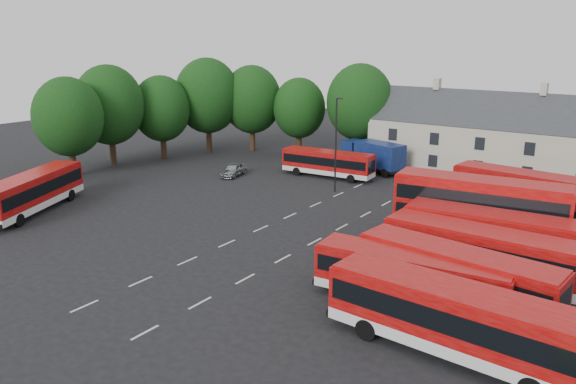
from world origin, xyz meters
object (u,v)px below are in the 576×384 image
at_px(bus_row_a, 455,316).
at_px(silver_car, 233,170).
at_px(bus_west, 32,190).
at_px(box_truck, 373,155).
at_px(lamppost, 336,142).
at_px(bus_dd_south, 480,207).

bearing_deg(bus_row_a, silver_car, 149.32).
distance_m(bus_row_a, bus_west, 37.03).
relative_size(box_truck, silver_car, 2.02).
height_order(bus_row_a, silver_car, bus_row_a).
xyz_separation_m(bus_row_a, silver_car, (-31.45, 21.00, -1.40)).
bearing_deg(lamppost, silver_car, -175.83).
relative_size(bus_west, box_truck, 1.44).
height_order(box_truck, silver_car, box_truck).
height_order(bus_dd_south, box_truck, bus_dd_south).
bearing_deg(bus_dd_south, lamppost, 150.89).
bearing_deg(box_truck, bus_dd_south, -28.75).
bearing_deg(bus_row_a, box_truck, 125.73).
height_order(bus_dd_south, bus_west, bus_dd_south).
xyz_separation_m(bus_dd_south, lamppost, (-15.71, 6.47, 2.05)).
bearing_deg(lamppost, bus_dd_south, -22.39).
height_order(bus_west, box_truck, box_truck).
bearing_deg(box_truck, bus_row_a, -41.96).
distance_m(bus_row_a, box_truck, 37.42).
bearing_deg(bus_west, lamppost, -65.43).
relative_size(bus_row_a, bus_dd_south, 1.02).
height_order(bus_row_a, box_truck, bus_row_a).
bearing_deg(box_truck, silver_car, -121.61).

